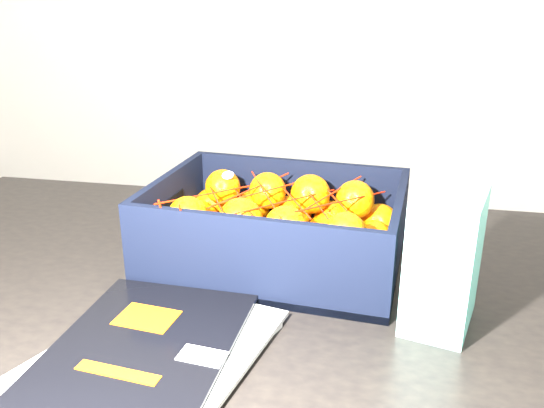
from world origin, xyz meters
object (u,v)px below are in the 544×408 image
(magazine_stack, at_px, (152,350))
(produce_crate, at_px, (277,237))
(retail_carton, at_px, (444,259))
(table, at_px, (196,336))

(magazine_stack, relative_size, produce_crate, 0.85)
(retail_carton, bearing_deg, table, -172.09)
(table, xyz_separation_m, retail_carton, (0.36, -0.01, 0.19))
(table, relative_size, produce_crate, 3.28)
(table, distance_m, retail_carton, 0.41)
(produce_crate, bearing_deg, table, -136.02)
(table, height_order, produce_crate, produce_crate)
(magazine_stack, xyz_separation_m, retail_carton, (0.33, 0.18, 0.08))
(table, height_order, magazine_stack, magazine_stack)
(table, relative_size, magazine_stack, 3.84)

